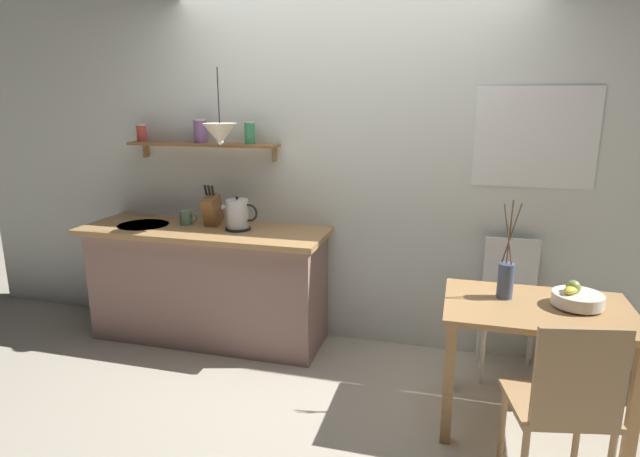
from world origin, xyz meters
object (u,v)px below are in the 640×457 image
dining_chair_near (565,402)px  fruit_bowl (577,298)px  electric_kettle (238,215)px  dining_chair_far (510,299)px  coffee_mug_by_sink (186,217)px  twig_vase (506,279)px  dining_table (536,327)px  pendant_lamp (220,134)px  knife_block (212,210)px

dining_chair_near → fruit_bowl: 0.71m
electric_kettle → dining_chair_far: bearing=2.7°
dining_chair_far → coffee_mug_by_sink: size_ratio=6.57×
twig_vase → dining_table: bearing=-24.9°
fruit_bowl → electric_kettle: size_ratio=0.97×
dining_chair_near → twig_vase: size_ratio=1.64×
fruit_bowl → coffee_mug_by_sink: size_ratio=1.92×
dining_chair_near → dining_chair_far: bearing=96.4°
dining_table → twig_vase: (-0.17, 0.08, 0.23)m
dining_chair_near → dining_table: bearing=95.5°
dining_chair_far → electric_kettle: size_ratio=3.30×
pendant_lamp → dining_table: bearing=-13.0°
coffee_mug_by_sink → pendant_lamp: 0.75m
fruit_bowl → dining_table: bearing=-169.0°
dining_chair_near → electric_kettle: electric_kettle is taller
fruit_bowl → coffee_mug_by_sink: (-2.62, 0.56, 0.16)m
pendant_lamp → dining_chair_near: bearing=-27.0°
twig_vase → electric_kettle: 1.88m
dining_chair_near → pendant_lamp: size_ratio=1.79×
dining_table → knife_block: bearing=164.6°
knife_block → coffee_mug_by_sink: 0.22m
pendant_lamp → electric_kettle: bearing=43.3°
pendant_lamp → dining_chair_far: bearing=4.7°
dining_table → coffee_mug_by_sink: 2.52m
dining_chair_near → knife_block: knife_block is taller
fruit_bowl → electric_kettle: bearing=166.8°
twig_vase → knife_block: 2.12m
dining_chair_near → pendant_lamp: bearing=153.0°
coffee_mug_by_sink → pendant_lamp: pendant_lamp is taller
dining_chair_far → twig_vase: 0.65m
dining_table → coffee_mug_by_sink: (-2.43, 0.60, 0.34)m
knife_block → coffee_mug_by_sink: knife_block is taller
pendant_lamp → coffee_mug_by_sink: bearing=161.4°
fruit_bowl → dining_chair_far: bearing=114.5°
dining_table → knife_block: knife_block is taller
knife_block → fruit_bowl: bearing=-13.3°
dining_chair_far → twig_vase: (-0.09, -0.56, 0.32)m
dining_chair_near → fruit_bowl: (0.13, 0.64, 0.26)m
electric_kettle → fruit_bowl: bearing=-13.2°
twig_vase → knife_block: size_ratio=1.79×
fruit_bowl → coffee_mug_by_sink: coffee_mug_by_sink is taller
dining_chair_near → pendant_lamp: 2.60m
dining_chair_far → pendant_lamp: pendant_lamp is taller
fruit_bowl → twig_vase: twig_vase is taller
twig_vase → pendant_lamp: size_ratio=1.09×
pendant_lamp → twig_vase: bearing=-11.8°
dining_chair_far → pendant_lamp: size_ratio=1.75×
dining_chair_far → knife_block: size_ratio=2.88×
twig_vase → coffee_mug_by_sink: size_ratio=4.08×
coffee_mug_by_sink → dining_table: bearing=-13.8°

